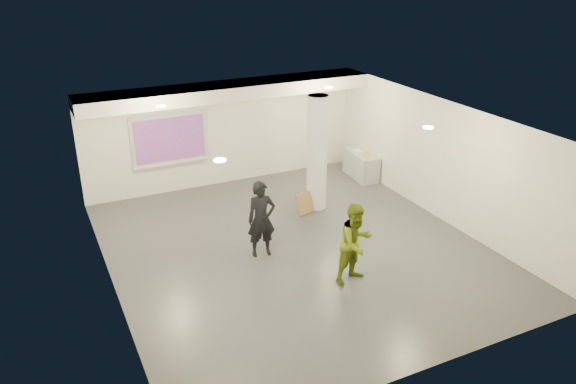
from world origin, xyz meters
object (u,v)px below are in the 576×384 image
column (317,153)px  credenza (361,165)px  projection_screen (170,140)px  woman (261,219)px  man (356,243)px

column → credenza: bearing=30.2°
projection_screen → woman: size_ratio=1.22×
column → projection_screen: (-3.10, 2.65, 0.03)m
projection_screen → woman: 4.47m
projection_screen → credenza: (5.32, -1.36, -1.14)m
column → man: 3.68m
credenza → woman: size_ratio=0.76×
column → woman: bearing=-143.5°
woman → man: (1.29, -1.80, -0.01)m
column → man: size_ratio=1.76×
column → man: bearing=-105.9°
credenza → man: 5.78m
woman → man: woman is taller
woman → projection_screen: bearing=108.8°
credenza → projection_screen: bearing=170.2°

